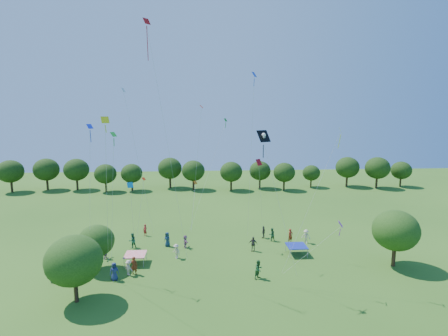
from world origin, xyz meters
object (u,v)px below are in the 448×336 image
near_tree_north (96,241)px  near_tree_east (396,230)px  tent_red_stripe (135,254)px  pirate_kite (264,139)px  red_high_kite (155,75)px  tent_blue (296,246)px  near_tree_west (74,261)px

near_tree_north → near_tree_east: bearing=-2.4°
near_tree_north → tent_red_stripe: bearing=17.3°
near_tree_east → pirate_kite: 18.22m
pirate_kite → red_high_kite: red_high_kite is taller
red_high_kite → pirate_kite: bearing=-20.4°
tent_blue → red_high_kite: (-14.97, -3.94, 18.54)m
near_tree_north → tent_red_stripe: 4.36m
near_tree_east → red_high_kite: size_ratio=0.26×
red_high_kite → tent_blue: bearing=14.8°
tent_blue → red_high_kite: size_ratio=0.09×
near_tree_east → tent_blue: size_ratio=2.76×
tent_blue → pirate_kite: bearing=-125.3°
near_tree_north → tent_blue: (21.66, 2.39, -2.05)m
near_tree_west → tent_red_stripe: (3.67, 7.48, -2.70)m
near_tree_east → tent_red_stripe: near_tree_east is taller
near_tree_north → near_tree_east: (31.11, -1.29, 0.84)m
near_tree_east → pirate_kite: pirate_kite is taller
near_tree_west → tent_blue: size_ratio=2.67×
near_tree_west → pirate_kite: (16.32, 1.19, 10.11)m
tent_red_stripe → red_high_kite: 18.98m
near_tree_west → near_tree_north: 6.36m
pirate_kite → red_high_kite: bearing=159.6°
near_tree_north → pirate_kite: size_ratio=0.36×
tent_red_stripe → pirate_kite: size_ratio=0.17×
near_tree_north → tent_red_stripe: size_ratio=2.16×
near_tree_north → tent_blue: bearing=6.3°
tent_red_stripe → near_tree_west: bearing=-116.1°
near_tree_east → tent_red_stripe: 27.70m
pirate_kite → near_tree_east: bearing=14.6°
near_tree_west → tent_red_stripe: near_tree_west is taller
near_tree_west → pirate_kite: 19.23m
near_tree_west → red_high_kite: bearing=35.6°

